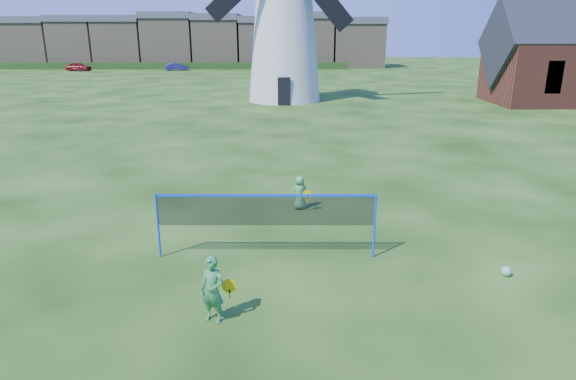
# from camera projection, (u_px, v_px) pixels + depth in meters

# --- Properties ---
(ground) EXTENTS (220.00, 220.00, 0.00)m
(ground) POSITION_uv_depth(u_px,v_px,m) (279.00, 257.00, 11.59)
(ground) COLOR black
(ground) RESTS_ON ground
(windmill) EXTENTS (11.24, 5.58, 16.39)m
(windmill) POSITION_uv_depth(u_px,v_px,m) (284.00, 23.00, 37.26)
(windmill) COLOR silver
(windmill) RESTS_ON ground
(badminton_net) EXTENTS (5.05, 0.05, 1.55)m
(badminton_net) POSITION_uv_depth(u_px,v_px,m) (266.00, 211.00, 11.27)
(badminton_net) COLOR blue
(badminton_net) RESTS_ON ground
(player_girl) EXTENTS (0.69, 0.44, 1.26)m
(player_girl) POSITION_uv_depth(u_px,v_px,m) (213.00, 290.00, 8.84)
(player_girl) COLOR #358544
(player_girl) RESTS_ON ground
(player_boy) EXTENTS (0.65, 0.47, 1.02)m
(player_boy) POSITION_uv_depth(u_px,v_px,m) (300.00, 193.00, 14.67)
(player_boy) COLOR #4EA352
(player_boy) RESTS_ON ground
(play_ball) EXTENTS (0.22, 0.22, 0.22)m
(play_ball) POSITION_uv_depth(u_px,v_px,m) (506.00, 271.00, 10.66)
(play_ball) COLOR green
(play_ball) RESTS_ON ground
(terraced_houses) EXTENTS (67.32, 8.40, 8.35)m
(terraced_houses) POSITION_uv_depth(u_px,v_px,m) (174.00, 41.00, 79.11)
(terraced_houses) COLOR gray
(terraced_houses) RESTS_ON ground
(hedge) EXTENTS (62.00, 0.80, 1.00)m
(hedge) POSITION_uv_depth(u_px,v_px,m) (142.00, 66.00, 74.45)
(hedge) COLOR #193814
(hedge) RESTS_ON ground
(car_left) EXTENTS (3.72, 1.86, 1.22)m
(car_left) POSITION_uv_depth(u_px,v_px,m) (79.00, 67.00, 70.79)
(car_left) COLOR maroon
(car_left) RESTS_ON ground
(car_right) EXTENTS (3.59, 2.30, 1.12)m
(car_right) POSITION_uv_depth(u_px,v_px,m) (177.00, 67.00, 71.53)
(car_right) COLOR navy
(car_right) RESTS_ON ground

